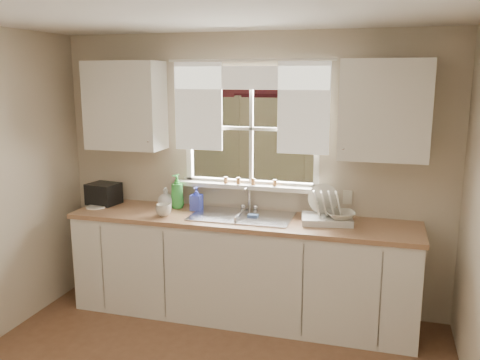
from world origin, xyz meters
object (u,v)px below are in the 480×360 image
(dish_rack, at_px, (327,213))
(soap_bottle_a, at_px, (177,191))
(black_appliance, at_px, (104,194))
(cup, at_px, (164,210))

(dish_rack, xyz_separation_m, soap_bottle_a, (-1.39, 0.09, 0.08))
(dish_rack, relative_size, black_appliance, 1.69)
(cup, xyz_separation_m, black_appliance, (-0.73, 0.24, 0.05))
(cup, bearing_deg, soap_bottle_a, 89.04)
(cup, relative_size, black_appliance, 0.50)
(soap_bottle_a, xyz_separation_m, cup, (-0.00, -0.30, -0.11))
(black_appliance, bearing_deg, dish_rack, 7.92)
(soap_bottle_a, distance_m, cup, 0.32)
(soap_bottle_a, height_order, cup, soap_bottle_a)
(dish_rack, height_order, soap_bottle_a, soap_bottle_a)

